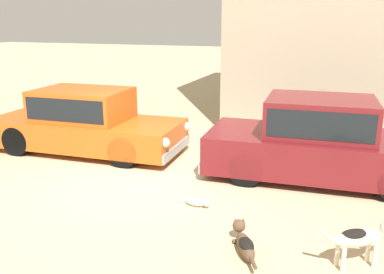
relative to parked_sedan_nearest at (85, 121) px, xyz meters
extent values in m
plane|color=tan|center=(2.02, -1.25, -0.72)|extent=(80.00, 80.00, 0.00)
cube|color=#D15619|center=(0.01, 0.00, -0.26)|extent=(4.52, 1.91, 0.61)
cube|color=#D15619|center=(-0.03, 0.00, 0.39)|extent=(2.11, 1.57, 0.70)
cube|color=black|center=(-0.03, 0.00, 0.40)|extent=(1.94, 1.58, 0.49)
cube|color=#999BA0|center=(2.22, 0.09, -0.46)|extent=(0.19, 1.70, 0.20)
cube|color=#999BA0|center=(-2.19, -0.09, -0.46)|extent=(0.19, 1.70, 0.20)
sphere|color=silver|center=(2.22, 0.77, -0.12)|extent=(0.20, 0.20, 0.20)
sphere|color=silver|center=(2.28, -0.59, -0.12)|extent=(0.20, 0.20, 0.20)
cube|color=red|center=(-2.22, 0.65, -0.11)|extent=(0.05, 0.18, 0.18)
cylinder|color=black|center=(1.32, 0.82, -0.38)|extent=(0.68, 0.23, 0.67)
cylinder|color=black|center=(1.38, -0.71, -0.38)|extent=(0.68, 0.23, 0.67)
cylinder|color=black|center=(-1.35, 0.71, -0.38)|extent=(0.68, 0.23, 0.67)
cylinder|color=black|center=(-1.29, -0.82, -0.38)|extent=(0.68, 0.23, 0.67)
cube|color=maroon|center=(5.23, 0.03, -0.21)|extent=(4.35, 2.05, 0.72)
cube|color=maroon|center=(5.19, 0.03, 0.51)|extent=(2.04, 1.67, 0.71)
cube|color=black|center=(5.19, 0.03, 0.52)|extent=(1.89, 1.69, 0.50)
cube|color=#999BA0|center=(3.12, -0.07, -0.46)|extent=(0.21, 1.79, 0.20)
cube|color=red|center=(3.08, 0.72, -0.03)|extent=(0.05, 0.18, 0.18)
cube|color=red|center=(3.17, -0.87, -0.03)|extent=(0.05, 0.18, 0.18)
cylinder|color=black|center=(3.91, 0.78, -0.39)|extent=(0.66, 0.23, 0.66)
cylinder|color=black|center=(4.00, -0.84, -0.39)|extent=(0.66, 0.23, 0.66)
cylinder|color=beige|center=(6.03, -2.81, -0.56)|extent=(0.06, 0.06, 0.31)
cylinder|color=beige|center=(6.10, -2.92, -0.56)|extent=(0.06, 0.06, 0.31)
cylinder|color=beige|center=(5.66, -3.04, -0.56)|extent=(0.06, 0.06, 0.31)
cylinder|color=beige|center=(5.74, -3.15, -0.56)|extent=(0.06, 0.06, 0.31)
ellipsoid|color=beige|center=(5.88, -2.98, -0.33)|extent=(0.66, 0.51, 0.22)
ellipsoid|color=black|center=(5.84, -3.01, -0.26)|extent=(0.40, 0.34, 0.12)
cylinder|color=beige|center=(5.53, -3.20, -0.25)|extent=(0.19, 0.15, 0.20)
cylinder|color=brown|center=(4.34, -2.94, -0.69)|extent=(0.12, 0.10, 0.06)
cylinder|color=brown|center=(4.45, -2.89, -0.69)|extent=(0.12, 0.10, 0.06)
ellipsoid|color=brown|center=(4.53, -3.18, -0.60)|extent=(0.46, 0.67, 0.23)
ellipsoid|color=black|center=(4.55, -3.22, -0.54)|extent=(0.32, 0.40, 0.12)
sphere|color=brown|center=(4.35, -2.83, -0.50)|extent=(0.18, 0.18, 0.18)
cone|color=brown|center=(4.31, -2.74, -0.52)|extent=(0.13, 0.13, 0.10)
cone|color=brown|center=(4.30, -2.85, -0.42)|extent=(0.09, 0.09, 0.08)
cone|color=brown|center=(4.40, -2.81, -0.42)|extent=(0.09, 0.09, 0.08)
cylinder|color=brown|center=(4.70, -3.54, -0.58)|extent=(0.14, 0.23, 0.06)
ellipsoid|color=beige|center=(3.41, -1.99, -0.65)|extent=(0.38, 0.20, 0.14)
sphere|color=beige|center=(3.62, -2.03, -0.63)|extent=(0.11, 0.11, 0.11)
cone|color=beige|center=(3.62, -2.00, -0.58)|extent=(0.04, 0.04, 0.04)
cone|color=beige|center=(3.61, -2.06, -0.58)|extent=(0.04, 0.04, 0.04)
cylinder|color=beige|center=(3.13, -1.93, -0.69)|extent=(0.16, 0.20, 0.04)
camera|label=1|loc=(5.52, -8.01, 2.27)|focal=39.12mm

